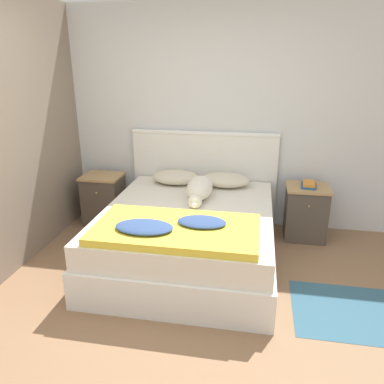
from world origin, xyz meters
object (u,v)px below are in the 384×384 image
object	(u,v)px
nightstand_right	(306,212)
nightstand_left	(104,199)
pillow_left	(176,177)
pillow_right	(226,180)
bed	(189,235)
dog	(200,189)
book_stack	(309,185)

from	to	relation	value
nightstand_right	nightstand_left	bearing A→B (deg)	180.00
pillow_left	pillow_right	xyz separation A→B (m)	(0.58, 0.00, 0.00)
bed	dog	xyz separation A→B (m)	(0.06, 0.29, 0.39)
dog	pillow_right	bearing A→B (deg)	63.31
book_stack	pillow_left	bearing A→B (deg)	179.97
bed	dog	bearing A→B (deg)	77.77
nightstand_left	dog	xyz separation A→B (m)	(1.27, -0.46, 0.36)
nightstand_left	book_stack	xyz separation A→B (m)	(2.42, -0.00, 0.33)
nightstand_right	pillow_left	distance (m)	1.54
nightstand_right	dog	world-z (taller)	dog
pillow_right	book_stack	distance (m)	0.92
pillow_right	book_stack	bearing A→B (deg)	-0.05
nightstand_left	pillow_right	xyz separation A→B (m)	(1.50, -0.00, 0.33)
bed	pillow_right	xyz separation A→B (m)	(0.29, 0.74, 0.36)
nightstand_right	dog	xyz separation A→B (m)	(-1.15, -0.46, 0.36)
nightstand_left	nightstand_right	world-z (taller)	same
nightstand_right	pillow_right	bearing A→B (deg)	-179.86
dog	book_stack	bearing A→B (deg)	21.58
bed	nightstand_right	size ratio (longest dim) A/B	3.18
nightstand_right	pillow_left	bearing A→B (deg)	-179.91
pillow_left	dog	size ratio (longest dim) A/B	0.78
pillow_right	bed	bearing A→B (deg)	-111.38
nightstand_left	nightstand_right	size ratio (longest dim) A/B	1.00
dog	book_stack	xyz separation A→B (m)	(1.15, 0.45, -0.03)
bed	pillow_left	world-z (taller)	pillow_left
nightstand_left	book_stack	bearing A→B (deg)	-0.07
nightstand_left	pillow_left	bearing A→B (deg)	-0.14
nightstand_right	pillow_right	distance (m)	0.98
bed	book_stack	world-z (taller)	book_stack
nightstand_right	book_stack	distance (m)	0.33
nightstand_right	bed	bearing A→B (deg)	-148.33
pillow_right	nightstand_right	bearing A→B (deg)	0.14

